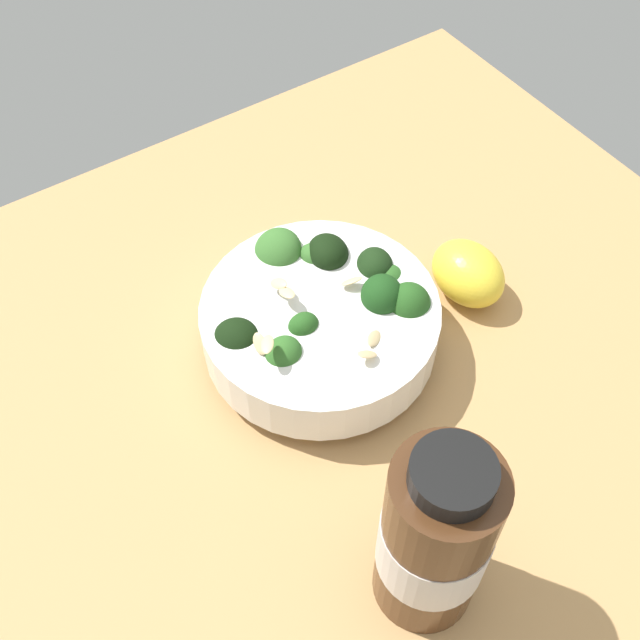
# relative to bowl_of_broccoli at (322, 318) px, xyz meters

# --- Properties ---
(ground_plane) EXTENTS (0.70, 0.70, 0.04)m
(ground_plane) POSITION_rel_bowl_of_broccoli_xyz_m (-0.03, 0.04, -0.06)
(ground_plane) COLOR tan
(bowl_of_broccoli) EXTENTS (0.19, 0.20, 0.09)m
(bowl_of_broccoli) POSITION_rel_bowl_of_broccoli_xyz_m (0.00, 0.00, 0.00)
(bowl_of_broccoli) COLOR white
(bowl_of_broccoli) RESTS_ON ground_plane
(lemon_wedge) EXTENTS (0.06, 0.07, 0.05)m
(lemon_wedge) POSITION_rel_bowl_of_broccoli_xyz_m (-0.14, 0.02, -0.01)
(lemon_wedge) COLOR yellow
(lemon_wedge) RESTS_ON ground_plane
(bottle_tall) EXTENTS (0.07, 0.07, 0.17)m
(bottle_tall) POSITION_rel_bowl_of_broccoli_xyz_m (0.06, 0.21, 0.04)
(bottle_tall) COLOR #472814
(bottle_tall) RESTS_ON ground_plane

